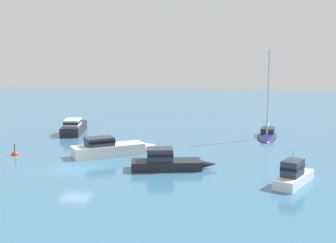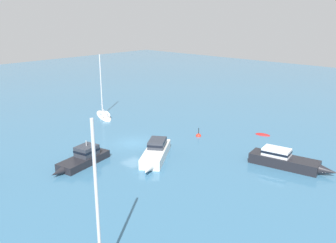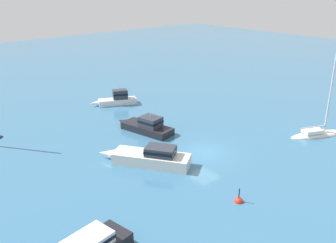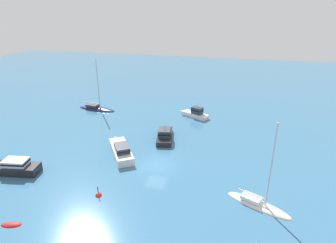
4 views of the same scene
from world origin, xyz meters
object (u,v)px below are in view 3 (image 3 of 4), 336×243
Objects in this scene: motor_cruiser at (147,126)px; cabin_cruiser_1 at (117,99)px; channel_buoy at (238,201)px; cabin_cruiser at (149,157)px; sailboat at (318,133)px.

cabin_cruiser_1 reaches higher than motor_cruiser.
channel_buoy is at bearing 102.04° from cabin_cruiser_1.
motor_cruiser is 1.25× the size of cabin_cruiser_1.
cabin_cruiser is 17.59m from cabin_cruiser_1.
channel_buoy is at bearing 154.34° from cabin_cruiser.
motor_cruiser is (12.84, -12.56, 0.48)m from sailboat.
motor_cruiser is 10.38m from cabin_cruiser_1.
cabin_cruiser_1 is at bearing -57.94° from cabin_cruiser.
sailboat reaches higher than cabin_cruiser_1.
sailboat is at bearing 139.84° from cabin_cruiser_1.
channel_buoy is (3.29, 14.92, -0.65)m from motor_cruiser.
channel_buoy is (6.23, 24.87, -0.69)m from cabin_cruiser_1.
cabin_cruiser is at bearing -82.59° from channel_buoy.
motor_cruiser is at bearing 99.65° from cabin_cruiser_1.
cabin_cruiser_1 is (-7.39, -15.96, 0.00)m from cabin_cruiser.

